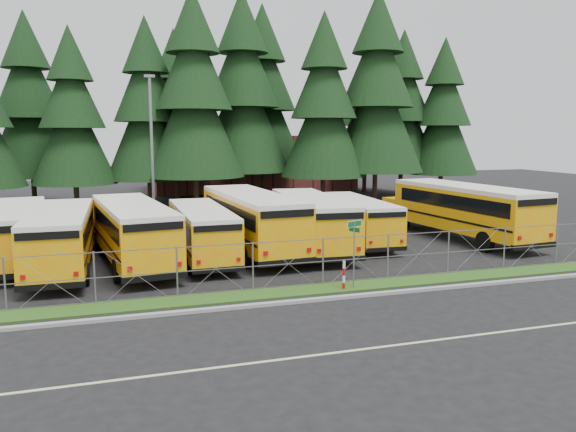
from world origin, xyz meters
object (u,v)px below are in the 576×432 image
Objects in this scene: bus_1 at (62,240)px; bus_6 at (355,220)px; street_sign at (354,240)px; light_standard at (152,145)px; bus_3 at (201,233)px; bus_4 at (250,222)px; bus_5 at (310,223)px; bus_2 at (132,233)px; bus_0 at (20,235)px; striped_bollard at (344,276)px; bus_east at (460,212)px.

bus_1 reaches higher than bus_6.
street_sign is 0.28× the size of light_standard.
bus_3 is 0.83× the size of bus_4.
light_standard is at bearing 129.10° from bus_5.
bus_2 is at bearing 139.30° from street_sign.
bus_6 is at bearing 9.53° from bus_3.
light_standard is at bearing 68.26° from bus_1.
light_standard is (-1.46, 11.55, 4.19)m from bus_3.
bus_6 is at bearing -6.77° from bus_0.
bus_5 is (3.29, -0.39, -0.13)m from bus_4.
bus_2 is at bearing -170.64° from bus_5.
bus_2 reaches higher than bus_1.
light_standard reaches higher than bus_4.
bus_2 is at bearing -173.18° from bus_4.
bus_2 reaches higher than bus_3.
bus_4 reaches higher than bus_5.
bus_3 is 8.80m from striped_bollard.
bus_2 is 3.36m from bus_3.
bus_4 is (9.22, 1.48, 0.16)m from bus_1.
bus_4 is 8.72m from striped_bollard.
bus_4 is 1.19× the size of light_standard.
striped_bollard is at bearing -171.70° from street_sign.
light_standard is at bearing 107.79° from bus_4.
street_sign is at bearing -111.06° from bus_6.
bus_1 is 13.65m from light_standard.
bus_0 is 0.97× the size of bus_5.
bus_3 is 0.90× the size of bus_5.
bus_5 is at bearing -10.69° from bus_4.
light_standard is (-4.22, 10.55, 3.92)m from bus_4.
bus_east is at bearing 37.67° from street_sign.
bus_east is 13.77m from striped_bollard.
bus_0 is 0.99× the size of bus_1.
bus_east is at bearing 2.15° from bus_3.
bus_1 is 3.87× the size of street_sign.
bus_0 is 12.84m from light_standard.
bus_5 is 1.10× the size of light_standard.
bus_2 is at bearing 177.27° from bus_east.
bus_3 is at bearing -17.60° from bus_0.
bus_2 is at bearing 6.51° from bus_1.
bus_1 is at bearing -170.41° from bus_5.
street_sign is 1.51m from striped_bollard.
light_standard is at bearing 108.99° from street_sign.
bus_1 is 0.90× the size of bus_4.
bus_5 is (12.52, 1.09, 0.03)m from bus_1.
bus_0 reaches higher than street_sign.
bus_3 is at bearing 121.66° from striped_bollard.
bus_2 reaches higher than striped_bollard.
street_sign is (-10.55, -8.15, 0.41)m from bus_east.
bus_2 is 12.53m from light_standard.
bus_5 is 13.88m from light_standard.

